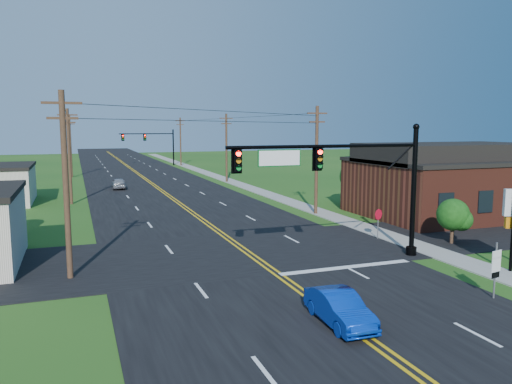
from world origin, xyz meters
name	(u,v)px	position (x,y,z in m)	size (l,w,h in m)	color
ground	(348,330)	(0.00, 0.00, 0.00)	(260.00, 260.00, 0.00)	#1C4A15
road_main	(150,183)	(0.00, 50.00, 0.02)	(16.00, 220.00, 0.04)	black
road_cross	(243,252)	(0.00, 12.00, 0.02)	(70.00, 10.00, 0.04)	black
sidewalk	(252,189)	(10.50, 40.00, 0.04)	(2.00, 160.00, 0.08)	gray
signal_mast_main	(344,175)	(4.34, 8.00, 4.75)	(11.30, 0.60, 7.48)	black
signal_mast_far	(150,142)	(4.44, 80.00, 4.55)	(10.98, 0.60, 7.48)	black
brick_building	(448,187)	(20.00, 18.00, 2.35)	(14.20, 11.20, 4.70)	#5B251A
utility_pole_left_a	(66,182)	(-9.50, 10.00, 4.72)	(1.80, 0.28, 9.00)	#3C291B
utility_pole_left_b	(69,154)	(-9.50, 35.00, 4.72)	(1.80, 0.28, 9.00)	#3C291B
utility_pole_left_c	(71,145)	(-9.50, 62.00, 4.72)	(1.80, 0.28, 9.00)	#3C291B
utility_pole_right_a	(316,158)	(9.80, 22.00, 4.72)	(1.80, 0.28, 9.00)	#3C291B
utility_pole_right_b	(226,147)	(9.80, 48.00, 4.72)	(1.80, 0.28, 9.00)	#3C291B
utility_pole_right_c	(180,141)	(9.80, 78.00, 4.72)	(1.80, 0.28, 9.00)	#3C291B
tree_right_back	(355,177)	(16.00, 26.00, 2.60)	(3.00, 3.00, 4.10)	#3C291B
shrub_corner	(453,215)	(13.00, 9.50, 1.85)	(2.00, 2.00, 2.86)	#3C291B
blue_car	(339,309)	(-0.10, 0.50, 0.62)	(1.30, 3.74, 1.23)	#0832AE
distant_car	(119,184)	(-4.28, 45.29, 0.65)	(1.53, 3.79, 1.29)	#A0A0A4
route_sign	(496,266)	(7.50, 0.69, 1.44)	(0.61, 0.16, 2.47)	slate
stop_sign	(378,218)	(9.31, 12.11, 1.46)	(0.69, 0.27, 2.02)	slate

